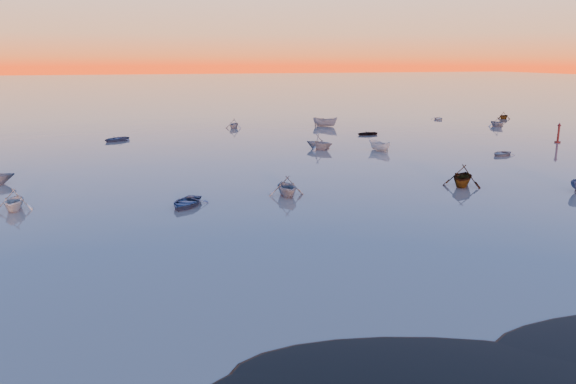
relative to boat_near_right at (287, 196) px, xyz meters
name	(u,v)px	position (x,y,z in m)	size (l,w,h in m)	color
ground	(181,117)	(-2.08, 70.16, 0.00)	(600.00, 600.00, 0.00)	#645A53
moored_fleet	(219,154)	(-2.08, 23.16, 0.00)	(124.00, 58.00, 1.20)	beige
boat_near_right	(287,196)	(0.00, 0.00, 0.00)	(3.95, 1.78, 1.38)	slate
channel_marker	(558,135)	(45.87, 19.30, 1.16)	(0.82, 0.82, 2.93)	#3F0E0D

